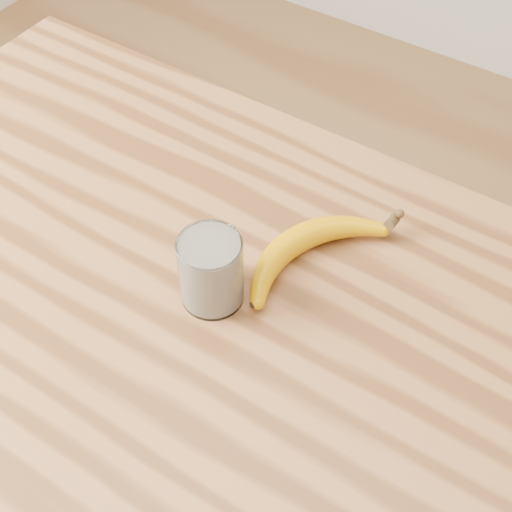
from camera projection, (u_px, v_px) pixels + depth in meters
The scene contains 3 objects.
table at pixel (189, 378), 0.95m from camera, with size 1.20×0.80×0.90m.
smoothie_glass at pixel (211, 271), 0.83m from camera, with size 0.08×0.08×0.10m.
banana at pixel (297, 239), 0.91m from camera, with size 0.11×0.30×0.04m, color #CB8600, non-canonical shape.
Camera 1 is at (0.34, -0.35, 1.60)m, focal length 50.00 mm.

